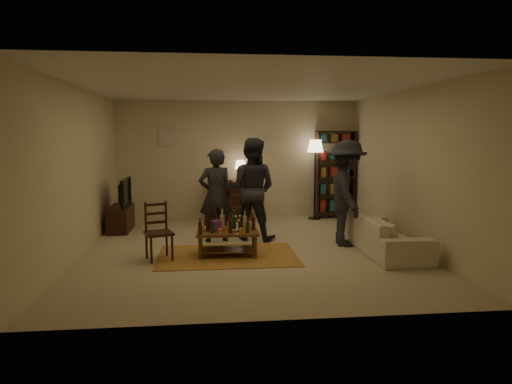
{
  "coord_description": "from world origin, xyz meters",
  "views": [
    {
      "loc": [
        -0.71,
        -7.51,
        1.93
      ],
      "look_at": [
        0.12,
        0.1,
        0.97
      ],
      "focal_mm": 32.0,
      "sensor_mm": 36.0,
      "label": 1
    }
  ],
  "objects": [
    {
      "name": "dining_chair",
      "position": [
        -1.47,
        -0.46,
        0.48
      ],
      "size": [
        0.51,
        0.51,
        0.91
      ],
      "rotation": [
        0.0,
        0.0,
        0.35
      ],
      "color": "#321810",
      "rests_on": "ground"
    },
    {
      "name": "person_right",
      "position": [
        0.11,
        0.78,
        0.94
      ],
      "size": [
        1.12,
        1.01,
        1.87
      ],
      "primitive_type": "imported",
      "rotation": [
        0.0,
        0.0,
        2.73
      ],
      "color": "#282930",
      "rests_on": "ground"
    },
    {
      "name": "rug",
      "position": [
        -0.39,
        -0.39,
        0.01
      ],
      "size": [
        2.2,
        1.5,
        0.01
      ],
      "primitive_type": "cube",
      "color": "maroon",
      "rests_on": "ground"
    },
    {
      "name": "sofa",
      "position": [
        2.2,
        -0.4,
        0.3
      ],
      "size": [
        0.81,
        2.08,
        0.61
      ],
      "primitive_type": "imported",
      "rotation": [
        0.0,
        0.0,
        1.57
      ],
      "color": "beige",
      "rests_on": "ground"
    },
    {
      "name": "floor_lamp",
      "position": [
        1.75,
        2.65,
        1.55
      ],
      "size": [
        0.36,
        0.36,
        1.82
      ],
      "color": "black",
      "rests_on": "ground"
    },
    {
      "name": "tv_stand",
      "position": [
        -2.44,
        1.8,
        0.38
      ],
      "size": [
        0.4,
        1.0,
        1.06
      ],
      "color": "#321810",
      "rests_on": "ground"
    },
    {
      "name": "floor",
      "position": [
        0.0,
        0.0,
        0.0
      ],
      "size": [
        6.0,
        6.0,
        0.0
      ],
      "primitive_type": "plane",
      "color": "#C6B793",
      "rests_on": "ground"
    },
    {
      "name": "room_shell",
      "position": [
        -0.65,
        2.98,
        1.81
      ],
      "size": [
        6.0,
        6.0,
        6.0
      ],
      "color": "beige",
      "rests_on": "ground"
    },
    {
      "name": "dresser",
      "position": [
        -0.19,
        2.71,
        0.48
      ],
      "size": [
        1.0,
        0.5,
        1.36
      ],
      "color": "brown",
      "rests_on": "ground"
    },
    {
      "name": "bookshelf",
      "position": [
        2.25,
        2.78,
        1.03
      ],
      "size": [
        0.9,
        0.34,
        2.02
      ],
      "color": "#321810",
      "rests_on": "ground"
    },
    {
      "name": "person_by_sofa",
      "position": [
        1.7,
        0.13,
        0.92
      ],
      "size": [
        0.79,
        1.25,
        1.85
      ],
      "primitive_type": "imported",
      "rotation": [
        0.0,
        0.0,
        1.48
      ],
      "color": "#222229",
      "rests_on": "ground"
    },
    {
      "name": "person_left",
      "position": [
        -0.56,
        0.67,
        0.84
      ],
      "size": [
        0.68,
        0.51,
        1.68
      ],
      "primitive_type": "imported",
      "rotation": [
        0.0,
        0.0,
        3.32
      ],
      "color": "#222329",
      "rests_on": "ground"
    },
    {
      "name": "coffee_table",
      "position": [
        -0.4,
        -0.38,
        0.37
      ],
      "size": [
        0.99,
        0.56,
        0.74
      ],
      "rotation": [
        0.0,
        0.0,
        -0.03
      ],
      "color": "brown",
      "rests_on": "ground"
    }
  ]
}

